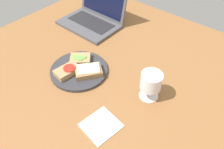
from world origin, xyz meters
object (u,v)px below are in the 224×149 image
plate (79,70)px  wine_glass (151,82)px  sandwich_with_cheese (88,71)px  laptop (94,16)px  sandwich_with_tomato (67,71)px  napkin (101,125)px  sandwich_with_cucumber (80,59)px

plate → wine_glass: 33.24cm
sandwich_with_cheese → laptop: (-28.39, 33.11, 1.69)cm
plate → laptop: bearing=124.3°
sandwich_with_tomato → napkin: bearing=-18.7°
sandwich_with_cucumber → sandwich_with_cheese: 9.20cm
laptop → sandwich_with_cheese: bearing=-49.4°
sandwich_with_cucumber → laptop: 35.81cm
sandwich_with_cucumber → napkin: 34.91cm
sandwich_with_cheese → wine_glass: bearing=15.5°
wine_glass → sandwich_with_cucumber: bearing=-173.6°
sandwich_with_tomato → wine_glass: (33.35, 12.91, 5.12)cm
sandwich_with_cucumber → plate: bearing=-51.3°
plate → sandwich_with_tomato: (-1.90, -4.88, 2.05)cm
sandwich_with_cucumber → sandwich_with_tomato: 9.12cm
sandwich_with_tomato → laptop: bearing=118.7°
wine_glass → plate: bearing=-165.7°
wine_glass → sandwich_with_tomato: bearing=-158.8°
sandwich_with_cucumber → wine_glass: (34.75, 3.90, 5.21)cm
sandwich_with_cheese → laptop: 43.65cm
sandwich_with_cucumber → napkin: size_ratio=0.95×
wine_glass → laptop: 60.49cm
sandwich_with_cucumber → napkin: sandwich_with_cucumber is taller
laptop → napkin: size_ratio=2.69×
napkin → sandwich_with_cucumber: bearing=147.9°
sandwich_with_tomato → wine_glass: 36.13cm
laptop → sandwich_with_tomato: bearing=-61.3°
sandwich_with_cheese → wine_glass: (26.19, 7.25, 4.97)cm
laptop → napkin: 69.15cm
sandwich_with_cucumber → wine_glass: size_ratio=0.97×
plate → sandwich_with_tomato: bearing=-111.3°
sandwich_with_cucumber → wine_glass: bearing=6.4°
sandwich_with_tomato → wine_glass: wine_glass is taller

